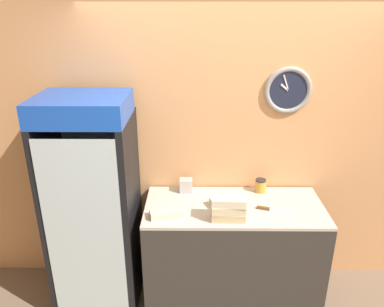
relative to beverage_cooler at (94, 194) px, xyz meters
name	(u,v)px	position (x,y,z in m)	size (l,w,h in m)	color
wall_back	(233,142)	(1.17, 0.33, 0.34)	(5.20, 0.10, 2.70)	tan
prep_counter	(232,252)	(1.17, -0.05, -0.54)	(1.48, 0.66, 0.94)	#332D28
beverage_cooler	(94,194)	(0.00, 0.00, 0.00)	(0.69, 0.65, 1.86)	black
sandwich_stack_bottom	(228,216)	(1.10, -0.27, -0.04)	(0.26, 0.12, 0.06)	tan
sandwich_stack_middle	(228,209)	(1.10, -0.27, 0.02)	(0.26, 0.12, 0.06)	beige
sandwich_stack_top	(229,202)	(1.10, -0.27, 0.09)	(0.26, 0.13, 0.06)	beige
sandwich_flat_left	(166,214)	(0.61, -0.23, -0.05)	(0.26, 0.16, 0.06)	beige
sandwich_flat_right	(226,201)	(1.10, -0.04, -0.04)	(0.28, 0.21, 0.07)	beige
chefs_knife	(271,210)	(1.45, -0.13, -0.07)	(0.32, 0.13, 0.02)	silver
condiment_jar	(260,186)	(1.42, 0.20, -0.02)	(0.10, 0.10, 0.12)	gold
napkin_dispenser	(186,186)	(0.76, 0.19, -0.01)	(0.11, 0.09, 0.12)	#B7B2AD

